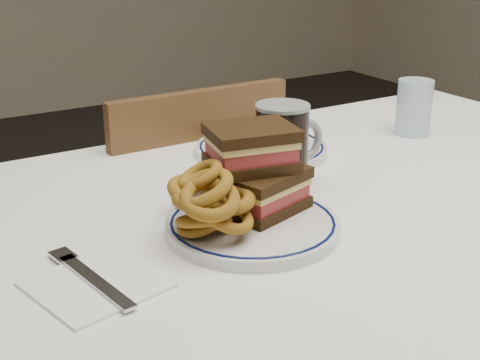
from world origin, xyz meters
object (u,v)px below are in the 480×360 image
main_plate (253,225)px  beer_mug (283,147)px  chair_far (181,247)px  reuben_sandwich (257,169)px  far_plate (261,149)px

main_plate → beer_mug: bearing=40.8°
beer_mug → main_plate: bearing=-139.2°
chair_far → reuben_sandwich: (-0.12, -0.50, 0.37)m
chair_far → beer_mug: (-0.02, -0.42, 0.36)m
reuben_sandwich → beer_mug: bearing=37.7°
reuben_sandwich → far_plate: (0.17, 0.24, -0.07)m
far_plate → chair_far: bearing=101.2°
far_plate → beer_mug: bearing=-112.3°
chair_far → far_plate: size_ratio=3.46×
main_plate → far_plate: (0.19, 0.28, 0.00)m
chair_far → reuben_sandwich: reuben_sandwich is taller
main_plate → beer_mug: beer_mug is taller
reuben_sandwich → beer_mug: 0.12m
main_plate → far_plate: size_ratio=0.99×
chair_far → beer_mug: size_ratio=5.98×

